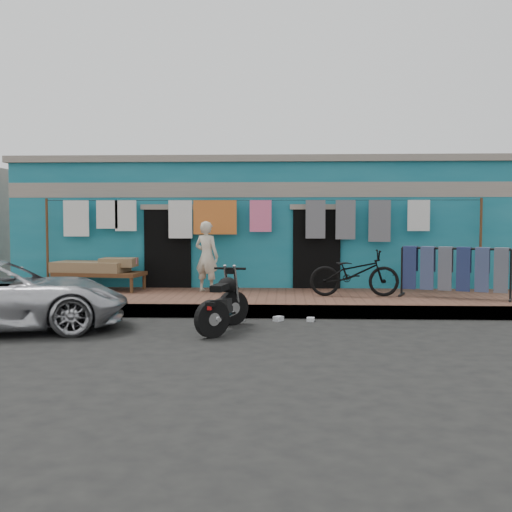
# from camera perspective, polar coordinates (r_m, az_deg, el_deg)

# --- Properties ---
(ground) EXTENTS (80.00, 80.00, 0.00)m
(ground) POSITION_cam_1_polar(r_m,az_deg,el_deg) (10.68, -0.50, -6.81)
(ground) COLOR black
(ground) RESTS_ON ground
(sidewalk) EXTENTS (28.00, 3.00, 0.25)m
(sidewalk) POSITION_cam_1_polar(r_m,az_deg,el_deg) (13.62, 0.20, -4.06)
(sidewalk) COLOR brown
(sidewalk) RESTS_ON ground
(curb) EXTENTS (28.00, 0.10, 0.25)m
(curb) POSITION_cam_1_polar(r_m,az_deg,el_deg) (12.19, -0.10, -4.94)
(curb) COLOR gray
(curb) RESTS_ON ground
(building) EXTENTS (12.20, 5.20, 3.36)m
(building) POSITION_cam_1_polar(r_m,az_deg,el_deg) (17.49, 0.76, 2.72)
(building) COLOR #166C82
(building) RESTS_ON ground
(clothesline) EXTENTS (10.06, 0.06, 2.10)m
(clothesline) POSITION_cam_1_polar(r_m,az_deg,el_deg) (14.78, -1.31, 3.10)
(clothesline) COLOR brown
(clothesline) RESTS_ON sidewalk
(seated_person) EXTENTS (0.67, 0.58, 1.57)m
(seated_person) POSITION_cam_1_polar(r_m,az_deg,el_deg) (14.33, -4.41, -0.04)
(seated_person) COLOR beige
(seated_person) RESTS_ON sidewalk
(bicycle) EXTENTS (1.85, 0.66, 1.19)m
(bicycle) POSITION_cam_1_polar(r_m,az_deg,el_deg) (13.61, 8.74, -1.05)
(bicycle) COLOR black
(bicycle) RESTS_ON sidewalk
(motorcycle) EXTENTS (1.13, 1.80, 1.04)m
(motorcycle) POSITION_cam_1_polar(r_m,az_deg,el_deg) (10.76, -2.95, -3.95)
(motorcycle) COLOR black
(motorcycle) RESTS_ON ground
(charpoy) EXTENTS (2.39, 1.63, 0.70)m
(charpoy) POSITION_cam_1_polar(r_m,az_deg,el_deg) (15.03, -13.72, -1.63)
(charpoy) COLOR brown
(charpoy) RESTS_ON sidewalk
(jeans_rack) EXTENTS (2.56, 1.96, 1.09)m
(jeans_rack) POSITION_cam_1_polar(r_m,az_deg,el_deg) (13.75, 17.24, -1.34)
(jeans_rack) COLOR black
(jeans_rack) RESTS_ON sidewalk
(litter_a) EXTENTS (0.21, 0.18, 0.08)m
(litter_a) POSITION_cam_1_polar(r_m,az_deg,el_deg) (11.87, -1.53, -5.58)
(litter_a) COLOR silver
(litter_a) RESTS_ON ground
(litter_b) EXTENTS (0.21, 0.22, 0.09)m
(litter_b) POSITION_cam_1_polar(r_m,az_deg,el_deg) (11.84, 2.00, -5.59)
(litter_b) COLOR silver
(litter_b) RESTS_ON ground
(litter_c) EXTENTS (0.15, 0.18, 0.07)m
(litter_c) POSITION_cam_1_polar(r_m,az_deg,el_deg) (11.85, 4.88, -5.64)
(litter_c) COLOR silver
(litter_c) RESTS_ON ground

